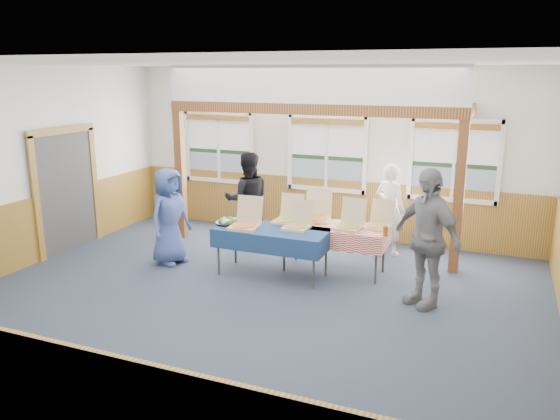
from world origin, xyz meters
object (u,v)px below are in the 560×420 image
(woman_white, at_px, (390,209))
(woman_black, at_px, (248,200))
(man_blue, at_px, (169,216))
(person_grey, at_px, (426,238))
(table_left, at_px, (272,232))
(table_right, at_px, (334,229))

(woman_white, height_order, woman_black, woman_black)
(woman_white, bearing_deg, man_blue, 53.66)
(man_blue, distance_m, person_grey, 4.12)
(table_left, bearing_deg, woman_black, 104.91)
(table_right, bearing_deg, woman_white, 71.24)
(table_left, distance_m, person_grey, 2.35)
(table_right, height_order, person_grey, person_grey)
(woman_black, bearing_deg, table_left, 98.40)
(man_blue, bearing_deg, woman_black, -18.82)
(table_right, distance_m, woman_white, 1.37)
(woman_white, xyz_separation_m, man_blue, (-3.25, -1.85, 0.00))
(woman_black, xyz_separation_m, person_grey, (3.33, -1.46, 0.09))
(table_left, height_order, person_grey, person_grey)
(woman_black, xyz_separation_m, man_blue, (-0.78, -1.33, -0.06))
(woman_white, distance_m, man_blue, 3.73)
(man_blue, bearing_deg, table_right, -65.00)
(table_left, height_order, man_blue, man_blue)
(table_right, distance_m, man_blue, 2.69)
(woman_white, bearing_deg, table_left, 74.23)
(woman_white, xyz_separation_m, person_grey, (0.87, -1.97, 0.15))
(table_right, height_order, woman_white, woman_white)
(person_grey, bearing_deg, table_right, -169.39)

